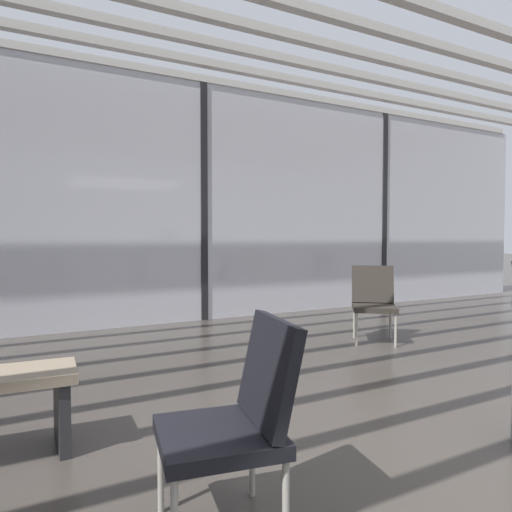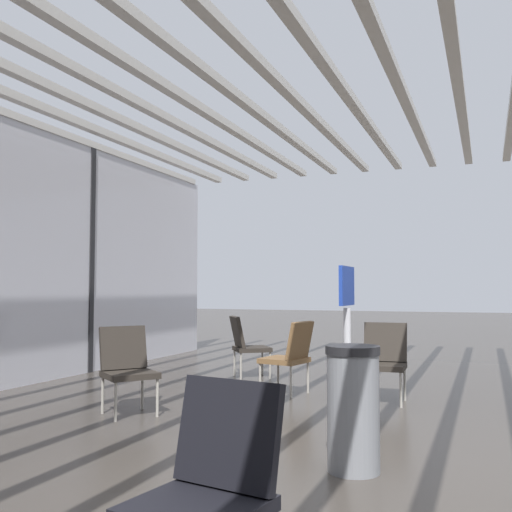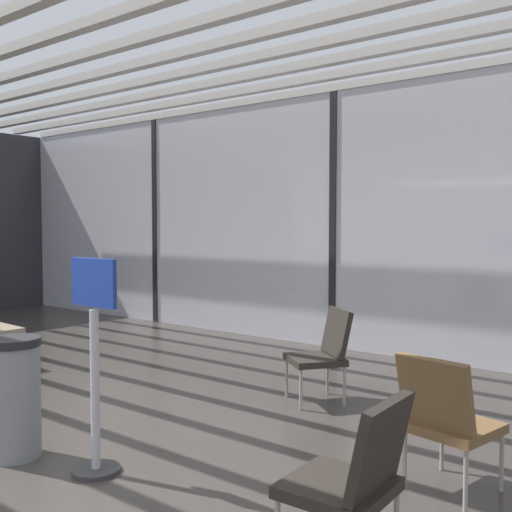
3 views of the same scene
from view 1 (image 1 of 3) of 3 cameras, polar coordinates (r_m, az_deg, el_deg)
The scene contains 6 objects.
glass_curtain_wall at distance 6.77m, azimuth -6.58°, elevation 6.61°, with size 14.00×0.08×3.43m, color silver.
window_mullion_1 at distance 6.77m, azimuth -6.58°, elevation 6.61°, with size 0.10×0.12×3.43m, color black.
window_mullion_2 at distance 8.70m, azimuth 15.44°, elevation 5.59°, with size 0.10×0.12×3.43m, color black.
parked_airplane at distance 12.00m, azimuth -11.69°, elevation 6.36°, with size 14.05×4.12×4.12m.
lounge_chair_3 at distance 2.00m, azimuth -2.05°, elevation -18.60°, with size 0.60×0.57×0.87m.
lounge_chair_4 at distance 5.55m, azimuth 14.35°, elevation -5.13°, with size 0.70×0.71×0.87m.
Camera 1 is at (-2.52, -1.07, 1.21)m, focal length 32.30 mm.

